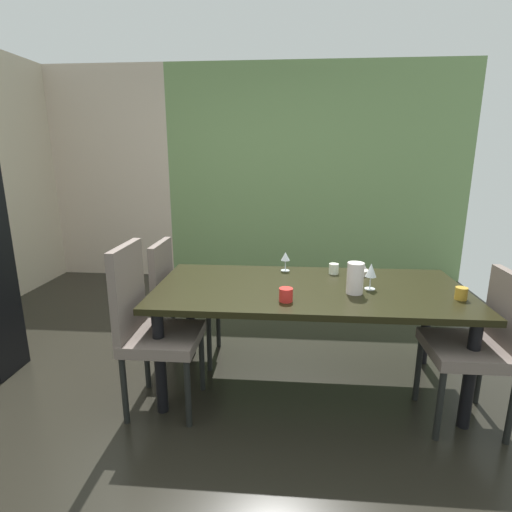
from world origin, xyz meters
TOP-DOWN VIEW (x-y plane):
  - ground_plane at (0.00, 0.00)m, footprint 5.27×5.29m
  - back_panel_interior at (-1.83, 2.60)m, footprint 1.60×0.10m
  - garden_window_panel at (0.80, 2.60)m, footprint 3.66×0.10m
  - dining_table at (0.62, 0.06)m, footprint 2.01×0.95m
  - chair_right_near at (1.59, -0.25)m, footprint 0.44×0.44m
  - chair_left_far at (-0.35, 0.38)m, footprint 0.45×0.44m
  - chair_left_near at (-0.36, -0.25)m, footprint 0.45×0.44m
  - wine_glass_right at (1.01, 0.05)m, footprint 0.07×0.07m
  - wine_glass_east at (0.46, 0.42)m, footprint 0.07×0.07m
  - serving_bowl_rear at (0.99, 0.36)m, footprint 0.13×0.13m
  - cup_near_window at (0.81, 0.38)m, footprint 0.07×0.07m
  - cup_center at (0.47, -0.22)m, footprint 0.08×0.08m
  - cup_left at (1.52, -0.10)m, footprint 0.07×0.07m
  - pitcher_west at (0.90, -0.04)m, footprint 0.12×0.10m

SIDE VIEW (x-z plane):
  - ground_plane at x=0.00m, z-range -0.02..0.00m
  - chair_right_near at x=1.59m, z-range 0.07..0.99m
  - chair_left_far at x=-0.35m, z-range 0.07..0.99m
  - chair_left_near at x=-0.36m, z-range 0.05..1.10m
  - dining_table at x=0.62m, z-range 0.29..1.00m
  - serving_bowl_rear at x=0.99m, z-range 0.72..0.75m
  - cup_left at x=1.52m, z-range 0.72..0.79m
  - cup_near_window at x=0.81m, z-range 0.72..0.79m
  - cup_center at x=0.47m, z-range 0.72..0.80m
  - pitcher_west at x=0.90m, z-range 0.72..0.92m
  - wine_glass_east at x=0.46m, z-range 0.75..0.89m
  - wine_glass_right at x=1.01m, z-range 0.75..0.92m
  - back_panel_interior at x=-1.83m, z-range 0.00..2.62m
  - garden_window_panel at x=0.80m, z-range 0.00..2.62m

